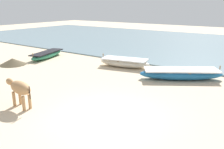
# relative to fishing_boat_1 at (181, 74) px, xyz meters

# --- Properties ---
(ground) EXTENTS (80.00, 80.00, 0.00)m
(ground) POSITION_rel_fishing_boat_1_xyz_m (-0.59, -5.94, -0.31)
(ground) COLOR beige
(sea_water) EXTENTS (60.00, 20.00, 0.08)m
(sea_water) POSITION_rel_fishing_boat_1_xyz_m (-0.59, 11.83, -0.27)
(sea_water) COLOR slate
(sea_water) RESTS_ON ground
(fishing_boat_1) EXTENTS (4.32, 3.38, 0.77)m
(fishing_boat_1) POSITION_rel_fishing_boat_1_xyz_m (0.00, 0.00, 0.00)
(fishing_boat_1) COLOR #1E669E
(fishing_boat_1) RESTS_ON ground
(fishing_boat_2) EXTENTS (1.89, 3.67, 0.67)m
(fishing_boat_2) POSITION_rel_fishing_boat_1_xyz_m (-10.12, -0.55, -0.05)
(fishing_boat_2) COLOR #338C66
(fishing_boat_2) RESTS_ON ground
(fishing_boat_4) EXTENTS (3.45, 1.80, 0.76)m
(fishing_boat_4) POSITION_rel_fishing_boat_1_xyz_m (-3.89, 0.50, -0.01)
(fishing_boat_4) COLOR beige
(fishing_boat_4) RESTS_ON ground
(cow_adult_tan) EXTENTS (1.65, 0.56, 1.07)m
(cow_adult_tan) POSITION_rel_fishing_boat_1_xyz_m (-3.80, -7.15, 0.46)
(cow_adult_tan) COLOR tan
(cow_adult_tan) RESTS_ON ground
(debris_pile_0) EXTENTS (2.07, 2.07, 0.44)m
(debris_pile_0) POSITION_rel_fishing_boat_1_xyz_m (-10.28, -3.31, -0.09)
(debris_pile_0) COLOR brown
(debris_pile_0) RESTS_ON ground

